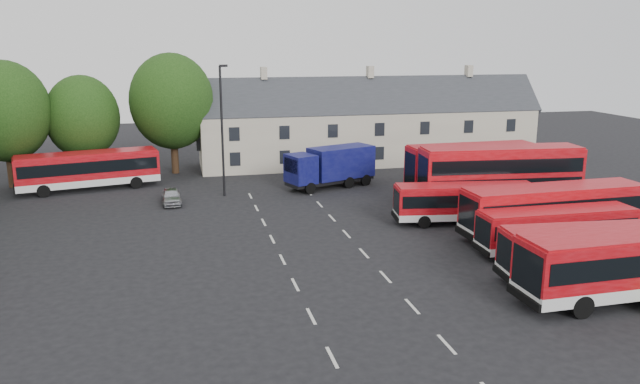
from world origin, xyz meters
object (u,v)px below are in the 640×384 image
Objects in this scene: box_truck at (331,165)px; lamppost at (222,127)px; silver_car at (171,196)px; bus_dd_south at (500,175)px; bus_row_a at (638,259)px.

box_truck is 0.78× the size of lamppost.
lamppost is (4.30, 1.69, 5.09)m from silver_car.
silver_car is at bearing 167.07° from bus_dd_south.
lamppost reaches higher than box_truck.
bus_row_a is 33.22m from silver_car.
silver_car is (-13.72, -2.80, -1.35)m from box_truck.
lamppost is at bearing 123.46° from bus_row_a.
lamppost is (-18.13, 26.15, 3.63)m from bus_row_a.
box_truck is (-8.71, 27.26, -0.11)m from bus_row_a.
box_truck is 10.19m from lamppost.
lamppost reaches higher than bus_row_a.
bus_dd_south reaches higher than box_truck.
lamppost is at bearing 18.64° from silver_car.
bus_row_a is at bearing -55.27° from lamppost.
bus_row_a is at bearing -50.28° from silver_car.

